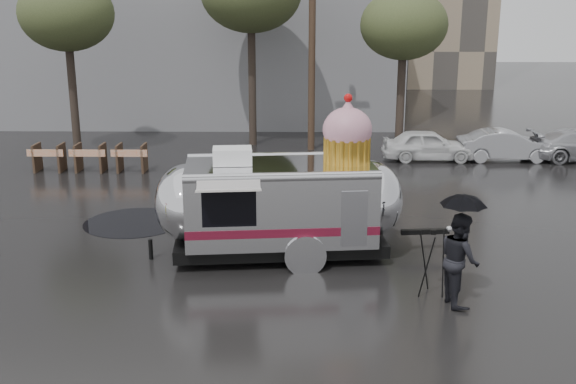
{
  "coord_description": "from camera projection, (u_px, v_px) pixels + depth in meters",
  "views": [
    {
      "loc": [
        1.97,
        -13.67,
        5.79
      ],
      "look_at": [
        1.73,
        1.55,
        1.58
      ],
      "focal_mm": 42.0,
      "sensor_mm": 36.0,
      "label": 1
    }
  ],
  "objects": [
    {
      "name": "umbrella_black",
      "position": [
        463.0,
        212.0,
        13.09
      ],
      "size": [
        1.11,
        1.11,
        2.31
      ],
      "color": "black",
      "rests_on": "ground"
    },
    {
      "name": "tripod",
      "position": [
        432.0,
        257.0,
        13.79
      ],
      "size": [
        0.53,
        0.59,
        1.43
      ],
      "rotation": [
        0.0,
        0.0,
        -0.06
      ],
      "color": "black",
      "rests_on": "ground"
    },
    {
      "name": "ground",
      "position": [
        208.0,
        280.0,
        14.75
      ],
      "size": [
        120.0,
        120.0,
        0.0
      ],
      "primitive_type": "plane",
      "color": "black",
      "rests_on": "ground"
    },
    {
      "name": "airstream_trailer",
      "position": [
        283.0,
        200.0,
        15.85
      ],
      "size": [
        7.31,
        3.23,
        3.95
      ],
      "rotation": [
        0.0,
        0.0,
        0.1
      ],
      "color": "silver",
      "rests_on": "ground"
    },
    {
      "name": "tree_right",
      "position": [
        404.0,
        26.0,
        25.84
      ],
      "size": [
        3.36,
        3.36,
        6.42
      ],
      "color": "#382D26",
      "rests_on": "ground"
    },
    {
      "name": "puddles",
      "position": [
        218.0,
        217.0,
        19.16
      ],
      "size": [
        6.28,
        4.76,
        0.01
      ],
      "color": "black",
      "rests_on": "ground"
    },
    {
      "name": "barricade_row",
      "position": [
        90.0,
        157.0,
        24.29
      ],
      "size": [
        4.3,
        0.8,
        1.0
      ],
      "color": "#473323",
      "rests_on": "ground"
    },
    {
      "name": "tree_left",
      "position": [
        66.0,
        14.0,
        25.92
      ],
      "size": [
        3.64,
        3.64,
        6.95
      ],
      "color": "#382D26",
      "rests_on": "ground"
    },
    {
      "name": "parked_cars",
      "position": [
        553.0,
        142.0,
        25.94
      ],
      "size": [
        13.2,
        1.9,
        1.5
      ],
      "color": "silver",
      "rests_on": "ground"
    },
    {
      "name": "utility_pole",
      "position": [
        312.0,
        36.0,
        26.97
      ],
      "size": [
        1.6,
        0.28,
        9.0
      ],
      "color": "#473323",
      "rests_on": "ground"
    },
    {
      "name": "person_right",
      "position": [
        460.0,
        259.0,
        13.35
      ],
      "size": [
        0.64,
        0.98,
        1.89
      ],
      "primitive_type": "imported",
      "rotation": [
        0.0,
        0.0,
        1.72
      ],
      "color": "black",
      "rests_on": "ground"
    }
  ]
}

